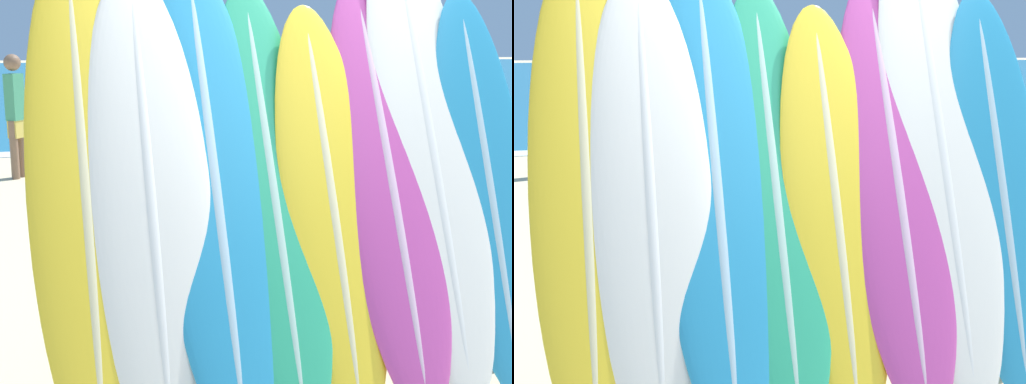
# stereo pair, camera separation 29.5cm
# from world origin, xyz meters

# --- Properties ---
(ocean_water) EXTENTS (120.00, 60.00, 0.01)m
(ocean_water) POSITION_xyz_m (0.00, 39.06, 0.00)
(ocean_water) COLOR teal
(ocean_water) RESTS_ON ground_plane
(surfboard_rack) EXTENTS (2.42, 0.04, 0.90)m
(surfboard_rack) POSITION_xyz_m (-0.07, 0.76, 0.49)
(surfboard_rack) COLOR slate
(surfboard_rack) RESTS_ON ground_plane
(surfboard_slot_0) EXTENTS (0.50, 0.90, 2.22)m
(surfboard_slot_0) POSITION_xyz_m (-1.10, 0.82, 1.11)
(surfboard_slot_0) COLOR yellow
(surfboard_slot_0) RESTS_ON ground_plane
(surfboard_slot_1) EXTENTS (0.57, 0.88, 2.14)m
(surfboard_slot_1) POSITION_xyz_m (-0.82, 0.79, 1.07)
(surfboard_slot_1) COLOR silver
(surfboard_slot_1) RESTS_ON ground_plane
(surfboard_slot_2) EXTENTS (0.55, 1.10, 2.21)m
(surfboard_slot_2) POSITION_xyz_m (-0.51, 0.84, 1.11)
(surfboard_slot_2) COLOR teal
(surfboard_slot_2) RESTS_ON ground_plane
(surfboard_slot_3) EXTENTS (0.48, 1.04, 2.09)m
(surfboard_slot_3) POSITION_xyz_m (-0.22, 0.81, 1.05)
(surfboard_slot_3) COLOR #289E70
(surfboard_slot_3) RESTS_ON ground_plane
(surfboard_slot_4) EXTENTS (0.51, 0.89, 1.98)m
(surfboard_slot_4) POSITION_xyz_m (0.06, 0.77, 0.99)
(surfboard_slot_4) COLOR yellow
(surfboard_slot_4) RESTS_ON ground_plane
(surfboard_slot_5) EXTENTS (0.54, 1.04, 2.12)m
(surfboard_slot_5) POSITION_xyz_m (0.39, 0.80, 1.06)
(surfboard_slot_5) COLOR #B23D8E
(surfboard_slot_5) RESTS_ON ground_plane
(surfboard_slot_6) EXTENTS (0.58, 1.11, 2.48)m
(surfboard_slot_6) POSITION_xyz_m (0.66, 0.87, 1.24)
(surfboard_slot_6) COLOR silver
(surfboard_slot_6) RESTS_ON ground_plane
(surfboard_slot_7) EXTENTS (0.53, 0.82, 2.06)m
(surfboard_slot_7) POSITION_xyz_m (0.97, 0.79, 1.03)
(surfboard_slot_7) COLOR teal
(surfboard_slot_7) RESTS_ON ground_plane
(person_near_water) EXTENTS (0.26, 0.28, 1.64)m
(person_near_water) POSITION_xyz_m (-1.46, 7.62, 0.90)
(person_near_water) COLOR #846047
(person_near_water) RESTS_ON ground_plane
(person_mid_beach) EXTENTS (0.21, 0.26, 1.53)m
(person_mid_beach) POSITION_xyz_m (2.54, 6.30, 0.84)
(person_mid_beach) COLOR #846047
(person_mid_beach) RESTS_ON ground_plane
(person_far_left) EXTENTS (0.21, 0.26, 1.54)m
(person_far_left) POSITION_xyz_m (-0.10, 6.61, 0.84)
(person_far_left) COLOR #846047
(person_far_left) RESTS_ON ground_plane
(person_far_right) EXTENTS (0.27, 0.21, 1.60)m
(person_far_right) POSITION_xyz_m (1.39, 6.67, 0.87)
(person_far_right) COLOR tan
(person_far_right) RESTS_ON ground_plane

